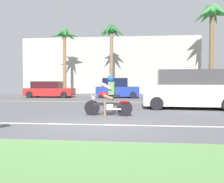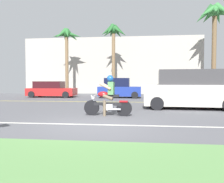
# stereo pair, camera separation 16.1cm
# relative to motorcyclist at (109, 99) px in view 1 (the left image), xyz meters

# --- Properties ---
(ground) EXTENTS (56.00, 30.00, 0.04)m
(ground) POSITION_rel_motorcyclist_xyz_m (-0.17, 1.04, -0.71)
(ground) COLOR #545459
(grass_median) EXTENTS (56.00, 3.80, 0.06)m
(grass_median) POSITION_rel_motorcyclist_xyz_m (-0.17, -6.06, -0.66)
(grass_median) COLOR #5B8C4C
(grass_median) RESTS_ON ground
(lane_line_near) EXTENTS (50.40, 0.12, 0.01)m
(lane_line_near) POSITION_rel_motorcyclist_xyz_m (-0.17, -1.96, -0.69)
(lane_line_near) COLOR silver
(lane_line_near) RESTS_ON ground
(lane_line_far) EXTENTS (50.40, 0.12, 0.01)m
(lane_line_far) POSITION_rel_motorcyclist_xyz_m (-0.17, 6.24, -0.69)
(lane_line_far) COLOR yellow
(lane_line_far) RESTS_ON ground
(motorcyclist) EXTENTS (1.95, 0.64, 1.63)m
(motorcyclist) POSITION_rel_motorcyclist_xyz_m (0.00, 0.00, 0.00)
(motorcyclist) COLOR black
(motorcyclist) RESTS_ON ground
(suv_nearby) EXTENTS (4.80, 2.41, 1.97)m
(suv_nearby) POSITION_rel_motorcyclist_xyz_m (3.84, 2.91, 0.27)
(suv_nearby) COLOR beige
(suv_nearby) RESTS_ON ground
(parked_car_0) EXTENTS (4.22, 2.08, 1.41)m
(parked_car_0) POSITION_rel_motorcyclist_xyz_m (-6.49, 10.48, -0.02)
(parked_car_0) COLOR #AD1E1E
(parked_car_0) RESTS_ON ground
(parked_car_1) EXTENTS (3.66, 1.91, 1.69)m
(parked_car_1) POSITION_rel_motorcyclist_xyz_m (-0.42, 10.48, 0.09)
(parked_car_1) COLOR navy
(parked_car_1) RESTS_ON ground
(parked_car_2) EXTENTS (4.04, 2.06, 1.48)m
(parked_car_2) POSITION_rel_motorcyclist_xyz_m (5.38, 9.92, 0.00)
(parked_car_2) COLOR #AD1E1E
(parked_car_2) RESTS_ON ground
(palm_tree_0) EXTENTS (2.83, 2.83, 7.18)m
(palm_tree_0) POSITION_rel_motorcyclist_xyz_m (-1.29, 14.05, 5.25)
(palm_tree_0) COLOR brown
(palm_tree_0) RESTS_ON ground
(palm_tree_1) EXTENTS (3.05, 2.95, 6.89)m
(palm_tree_1) POSITION_rel_motorcyclist_xyz_m (-6.15, 13.99, 5.03)
(palm_tree_1) COLOR brown
(palm_tree_1) RESTS_ON ground
(palm_tree_2) EXTENTS (3.87, 3.97, 8.79)m
(palm_tree_2) POSITION_rel_motorcyclist_xyz_m (8.37, 13.63, 6.64)
(palm_tree_2) COLOR brown
(palm_tree_2) RESTS_ON ground
(building_far) EXTENTS (20.67, 4.00, 6.54)m
(building_far) POSITION_rel_motorcyclist_xyz_m (-1.90, 19.04, 2.58)
(building_far) COLOR #A8A399
(building_far) RESTS_ON ground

